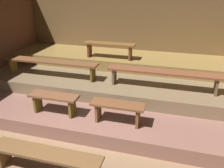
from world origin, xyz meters
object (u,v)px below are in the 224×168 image
Objects in this scene: bench_floor_center at (46,156)px; bench_middle_right at (163,74)px; bench_lower_left at (54,99)px; bench_lower_right at (118,108)px; bench_upper_center at (109,46)px; bench_middle_left at (51,63)px.

bench_middle_right is (1.54, 2.53, 0.60)m from bench_floor_center.
bench_floor_center is 1.44m from bench_lower_left.
bench_middle_right reaches higher than bench_lower_left.
bench_middle_right reaches higher than bench_lower_right.
bench_upper_center is at bearing 110.12° from bench_lower_right.
bench_lower_left is at bearing 112.39° from bench_floor_center.
bench_floor_center is at bearing -121.87° from bench_lower_right.
bench_middle_left is at bearing 116.60° from bench_floor_center.
bench_upper_center reaches higher than bench_lower_right.
bench_lower_left is 2.44m from bench_middle_right.
bench_lower_left and bench_lower_right have the same top height.
bench_lower_left is at bearing 180.00° from bench_lower_right.
bench_floor_center is 1.76× the size of bench_lower_left.
bench_lower_left reaches higher than bench_floor_center.
bench_upper_center is at bearing 76.71° from bench_lower_left.
bench_middle_left is at bearing 180.00° from bench_middle_right.
bench_middle_left is (-1.27, 2.53, 0.60)m from bench_floor_center.
bench_middle_right is at bearing 0.00° from bench_middle_left.
bench_middle_right is at bearing -33.39° from bench_upper_center.
bench_middle_right is (2.08, 1.22, 0.33)m from bench_lower_left.
bench_middle_left and bench_middle_right have the same top height.
bench_middle_right is at bearing 30.43° from bench_lower_left.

